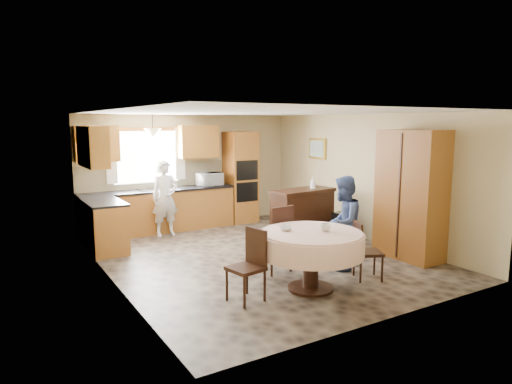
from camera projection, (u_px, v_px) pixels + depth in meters
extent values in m
cube|color=brown|center=(258.00, 257.00, 8.00)|extent=(5.00, 6.00, 0.01)
cube|color=white|center=(258.00, 112.00, 7.62)|extent=(5.00, 6.00, 0.01)
cube|color=tan|center=(190.00, 171.00, 10.35)|extent=(5.00, 0.02, 2.50)
cube|color=tan|center=(393.00, 216.00, 5.27)|extent=(5.00, 0.02, 2.50)
cube|color=tan|center=(110.00, 198.00, 6.54)|extent=(0.02, 6.00, 2.50)
cube|color=tan|center=(365.00, 177.00, 9.09)|extent=(0.02, 6.00, 2.50)
cube|color=white|center=(146.00, 157.00, 9.77)|extent=(1.40, 0.03, 1.10)
cube|color=white|center=(111.00, 156.00, 9.34)|extent=(0.22, 0.02, 1.15)
cube|color=white|center=(180.00, 154.00, 10.11)|extent=(0.22, 0.02, 1.15)
cube|color=#B97631|center=(159.00, 211.00, 9.79)|extent=(3.30, 0.60, 0.88)
cube|color=black|center=(159.00, 190.00, 9.72)|extent=(3.30, 0.64, 0.04)
cube|color=#B97631|center=(105.00, 227.00, 8.34)|extent=(0.60, 1.20, 0.88)
cube|color=black|center=(103.00, 202.00, 8.27)|extent=(0.64, 1.20, 0.04)
cube|color=beige|center=(154.00, 176.00, 9.92)|extent=(3.30, 0.02, 0.55)
cube|color=#BB832E|center=(96.00, 144.00, 9.07)|extent=(0.85, 0.33, 0.72)
cube|color=#BB832E|center=(198.00, 142.00, 10.19)|extent=(0.90, 0.33, 0.72)
cube|color=#BB832E|center=(93.00, 146.00, 8.05)|extent=(0.33, 1.20, 0.72)
cube|color=#B97631|center=(241.00, 177.00, 10.70)|extent=(0.66, 0.62, 2.12)
cube|color=black|center=(247.00, 170.00, 10.41)|extent=(0.56, 0.01, 0.45)
cube|color=black|center=(247.00, 192.00, 10.48)|extent=(0.56, 0.01, 0.45)
cone|color=beige|center=(153.00, 133.00, 9.29)|extent=(0.36, 0.36, 0.18)
cube|color=black|center=(302.00, 216.00, 9.09)|extent=(1.40, 0.71, 0.96)
cube|color=black|center=(344.00, 227.00, 8.98)|extent=(0.48, 0.38, 0.59)
cube|color=#B97631|center=(411.00, 195.00, 7.80)|extent=(0.58, 1.16, 2.21)
cylinder|color=black|center=(311.00, 263.00, 6.37)|extent=(0.22, 0.22, 0.77)
cylinder|color=black|center=(310.00, 288.00, 6.42)|extent=(0.65, 0.65, 0.04)
cylinder|color=beige|center=(311.00, 234.00, 6.30)|extent=(1.40, 1.40, 0.05)
cylinder|color=beige|center=(311.00, 244.00, 6.32)|extent=(1.46, 1.46, 0.30)
cube|color=black|center=(246.00, 269.00, 5.94)|extent=(0.48, 0.48, 0.05)
cube|color=black|center=(256.00, 246.00, 6.03)|extent=(0.12, 0.39, 0.49)
cylinder|color=black|center=(241.00, 292.00, 5.74)|extent=(0.04, 0.04, 0.42)
cylinder|color=black|center=(264.00, 287.00, 5.92)|extent=(0.04, 0.04, 0.42)
cylinder|color=black|center=(228.00, 284.00, 6.04)|extent=(0.04, 0.04, 0.42)
cylinder|color=black|center=(251.00, 279.00, 6.22)|extent=(0.04, 0.04, 0.42)
cube|color=black|center=(273.00, 240.00, 7.16)|extent=(0.51, 0.51, 0.05)
cube|color=black|center=(282.00, 224.00, 6.96)|extent=(0.44, 0.10, 0.55)
cylinder|color=black|center=(269.00, 261.00, 6.94)|extent=(0.04, 0.04, 0.47)
cylinder|color=black|center=(291.00, 257.00, 7.14)|extent=(0.04, 0.04, 0.47)
cylinder|color=black|center=(256.00, 255.00, 7.27)|extent=(0.04, 0.04, 0.47)
cylinder|color=black|center=(277.00, 251.00, 7.47)|extent=(0.04, 0.04, 0.47)
cube|color=black|center=(368.00, 253.00, 6.80)|extent=(0.51, 0.51, 0.05)
cube|color=black|center=(358.00, 237.00, 6.75)|extent=(0.19, 0.34, 0.45)
cylinder|color=black|center=(368.00, 271.00, 6.61)|extent=(0.03, 0.03, 0.39)
cylinder|color=black|center=(384.00, 267.00, 6.78)|extent=(0.03, 0.03, 0.39)
cylinder|color=black|center=(352.00, 265.00, 6.89)|extent=(0.03, 0.03, 0.39)
cylinder|color=black|center=(368.00, 262.00, 7.05)|extent=(0.03, 0.03, 0.39)
cube|color=gold|center=(317.00, 149.00, 10.26)|extent=(0.05, 0.56, 0.46)
cube|color=#A1B8BD|center=(316.00, 149.00, 10.24)|extent=(0.01, 0.46, 0.37)
imported|color=silver|center=(210.00, 179.00, 10.25)|extent=(0.58, 0.44, 0.29)
imported|color=silver|center=(165.00, 198.00, 9.40)|extent=(0.58, 0.39, 1.57)
imported|color=#3C5085|center=(343.00, 223.00, 7.22)|extent=(0.91, 0.84, 1.50)
imported|color=#B2B2B2|center=(290.00, 192.00, 8.85)|extent=(0.23, 0.23, 0.05)
imported|color=silver|center=(313.00, 184.00, 9.12)|extent=(0.13, 0.13, 0.30)
imported|color=#B2B2B2|center=(325.00, 227.00, 6.33)|extent=(0.13, 0.13, 0.10)
imported|color=#B2B2B2|center=(286.00, 229.00, 6.36)|extent=(0.23, 0.23, 0.06)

